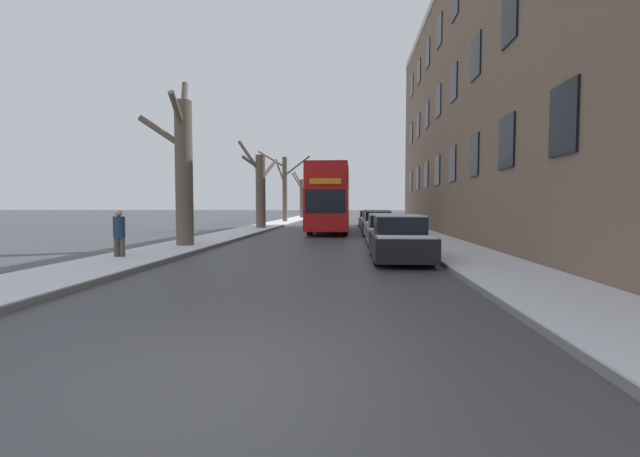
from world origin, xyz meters
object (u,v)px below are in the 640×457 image
Objects in this scene: bare_tree_left_1 at (260,188)px; bare_tree_left_0 at (183,169)px; bare_tree_left_3 at (302,197)px; pedestrian_left_sidewalk at (119,233)px; parked_car_1 at (386,231)px; parked_car_2 at (377,224)px; bare_tree_left_2 at (285,187)px; parked_car_3 at (373,221)px; parked_car_4 at (369,219)px; parked_car_0 at (399,240)px; double_decker_bus at (330,196)px.

bare_tree_left_0 is at bearing -90.85° from bare_tree_left_1.
pedestrian_left_sidewalk is at bearing -90.87° from bare_tree_left_3.
bare_tree_left_1 is 1.58× the size of parked_car_1.
parked_car_2 reaches higher than parked_car_1.
parked_car_1 is 6.17m from parked_car_2.
parked_car_3 is (8.55, -13.26, -3.11)m from bare_tree_left_2.
pedestrian_left_sidewalk reaches higher than parked_car_4.
bare_tree_left_2 is 1.18× the size of bare_tree_left_3.
parked_car_0 is 1.05× the size of parked_car_1.
parked_car_3 is 20.12m from pedestrian_left_sidewalk.
bare_tree_left_2 reaches higher than bare_tree_left_3.
parked_car_3 is at bearing 57.98° from bare_tree_left_0.
bare_tree_left_0 is 1.62× the size of parked_car_0.
parked_car_4 is at bearing 69.93° from double_decker_bus.
parked_car_3 is at bearing 90.00° from parked_car_1.
parked_car_0 is (8.39, -17.53, -2.40)m from bare_tree_left_1.
double_decker_bus is at bearing -70.26° from bare_tree_left_2.
double_decker_bus is 2.41× the size of parked_car_0.
bare_tree_left_0 is 9.59m from parked_car_0.
bare_tree_left_1 is at bearing -145.88° from parked_car_4.
bare_tree_left_0 is at bearing -116.53° from pedestrian_left_sidewalk.
parked_car_0 is (8.61, -3.31, -2.65)m from bare_tree_left_0.
parked_car_0 is at bearing -21.04° from bare_tree_left_0.
bare_tree_left_0 reaches higher than parked_car_2.
parked_car_1 is at bearing -55.07° from bare_tree_left_1.
parked_car_0 is 17.07m from parked_car_3.
bare_tree_left_3 is at bearing -110.88° from pedestrian_left_sidewalk.
parked_car_0 is 0.97× the size of parked_car_4.
bare_tree_left_1 is at bearing 115.59° from parked_car_0.
bare_tree_left_3 is 45.22m from pedestrian_left_sidewalk.
bare_tree_left_1 is 0.62× the size of double_decker_bus.
parked_car_2 reaches higher than parked_car_0.
bare_tree_left_2 is 1.79× the size of parked_car_1.
parked_car_1 is at bearing -72.21° from double_decker_bus.
parked_car_4 is 2.73× the size of pedestrian_left_sidewalk.
parked_car_1 is at bearing 14.32° from bare_tree_left_0.
parked_car_2 is 15.50m from pedestrian_left_sidewalk.
pedestrian_left_sidewalk is (-9.08, -12.55, 0.22)m from parked_car_2.
bare_tree_left_0 is at bearing 158.96° from parked_car_0.
pedestrian_left_sidewalk reaches higher than parked_car_1.
double_decker_bus reaches higher than parked_car_4.
double_decker_bus is 9.00m from parked_car_4.
bare_tree_left_2 is 1.70× the size of parked_car_0.
parked_car_1 is at bearing -90.00° from parked_car_2.
double_decker_bus reaches higher than parked_car_2.
bare_tree_left_2 is at bearing 140.24° from parked_car_4.
parked_car_1 reaches higher than parked_car_4.
bare_tree_left_1 is 19.58m from parked_car_0.
bare_tree_left_2 is (0.05, 27.02, 0.44)m from bare_tree_left_0.
bare_tree_left_0 is at bearing -115.64° from double_decker_bus.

